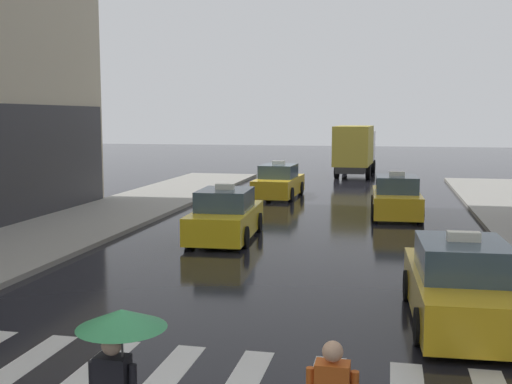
% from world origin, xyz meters
% --- Properties ---
extents(crosswalk_markings, '(11.30, 2.80, 0.01)m').
position_xyz_m(crosswalk_markings, '(0.00, 3.00, 0.00)').
color(crosswalk_markings, silver).
rests_on(crosswalk_markings, ground).
extents(taxi_lead, '(2.09, 4.61, 1.80)m').
position_xyz_m(taxi_lead, '(4.05, 6.66, 0.72)').
color(taxi_lead, gold).
rests_on(taxi_lead, ground).
extents(taxi_second, '(2.11, 4.62, 1.80)m').
position_xyz_m(taxi_second, '(-2.52, 13.86, 0.72)').
color(taxi_second, yellow).
rests_on(taxi_second, ground).
extents(taxi_third, '(2.06, 4.60, 1.80)m').
position_xyz_m(taxi_third, '(2.94, 19.76, 0.72)').
color(taxi_third, gold).
rests_on(taxi_third, ground).
extents(taxi_fourth, '(2.04, 4.59, 1.80)m').
position_xyz_m(taxi_fourth, '(-2.66, 24.59, 0.72)').
color(taxi_fourth, gold).
rests_on(taxi_fourth, ground).
extents(box_truck, '(2.52, 7.62, 3.35)m').
position_xyz_m(box_truck, '(0.37, 36.37, 1.85)').
color(box_truck, '#2D2D2D').
rests_on(box_truck, ground).
extents(pedestrian_with_umbrella, '(0.96, 0.96, 1.94)m').
position_xyz_m(pedestrian_with_umbrella, '(-0.10, 0.37, 1.52)').
color(pedestrian_with_umbrella, '#333338').
rests_on(pedestrian_with_umbrella, ground).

